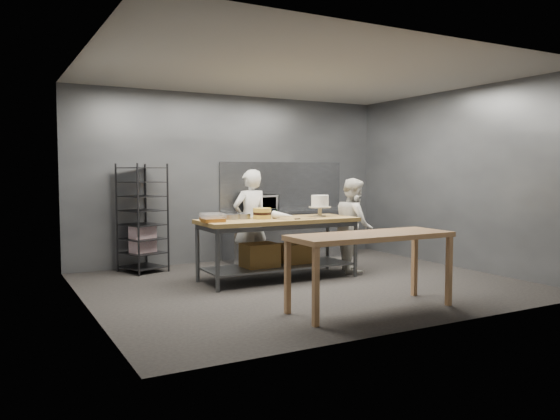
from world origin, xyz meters
The scene contains 16 objects.
ground centered at (0.00, 0.00, 0.00)m, with size 6.00×6.00×0.00m, color black.
back_wall centered at (0.00, 2.50, 1.50)m, with size 6.00×0.04×3.00m, color #4C4F54.
work_table centered at (-0.19, 0.50, 0.57)m, with size 2.40×0.90×0.92m.
near_counter centered at (-0.08, -1.62, 0.81)m, with size 2.00×0.70×0.90m.
back_counter centered at (1.00, 2.18, 0.45)m, with size 2.60×0.60×0.90m.
splashback_panel centered at (1.00, 2.48, 1.35)m, with size 2.60×0.02×0.90m, color slate.
speed_rack centered at (-1.80, 2.10, 0.86)m, with size 0.78×0.81×1.75m.
chef_behind centered at (-0.32, 1.15, 0.83)m, with size 0.60×0.40×1.65m, color silver.
chef_right centered at (1.23, 0.51, 0.76)m, with size 0.74×0.57×1.52m, color silver.
microwave centered at (0.39, 2.18, 1.05)m, with size 0.54×0.37×0.30m, color black.
frosted_cake_stand centered at (0.56, 0.48, 1.14)m, with size 0.34×0.34×0.33m.
layer_cake centered at (-0.41, 0.55, 1.00)m, with size 0.27×0.27×0.16m.
cake_pans centered at (-0.75, 0.72, 0.96)m, with size 0.44×0.28×0.07m.
piping_bag centered at (-0.18, 0.31, 0.98)m, with size 0.12×0.12×0.38m, color white.
offset_spatula centered at (0.08, 0.21, 0.93)m, with size 0.36×0.02×0.02m.
pastry_clamshells centered at (-1.22, 0.52, 0.98)m, with size 0.38×0.46×0.11m.
Camera 1 is at (-4.03, -6.67, 1.62)m, focal length 35.00 mm.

